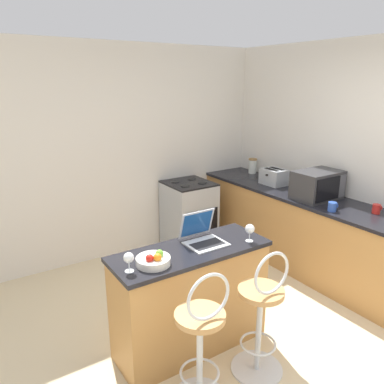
# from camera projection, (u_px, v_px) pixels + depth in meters

# --- Properties ---
(ground_plane) EXTENTS (20.00, 20.00, 0.00)m
(ground_plane) POSITION_uv_depth(u_px,v_px,m) (259.00, 371.00, 2.90)
(ground_plane) COLOR beige
(wall_back) EXTENTS (12.00, 0.06, 2.60)m
(wall_back) POSITION_uv_depth(u_px,v_px,m) (119.00, 153.00, 4.60)
(wall_back) COLOR silver
(wall_back) RESTS_ON ground_plane
(breakfast_bar) EXTENTS (1.29, 0.49, 0.89)m
(breakfast_bar) POSITION_uv_depth(u_px,v_px,m) (191.00, 298.00, 3.07)
(breakfast_bar) COLOR #B27C42
(breakfast_bar) RESTS_ON ground_plane
(counter_right) EXTENTS (0.67, 3.09, 0.89)m
(counter_right) POSITION_uv_depth(u_px,v_px,m) (303.00, 231.00, 4.45)
(counter_right) COLOR #B27C42
(counter_right) RESTS_ON ground_plane
(bar_stool_near) EXTENTS (0.40, 0.40, 1.04)m
(bar_stool_near) POSITION_uv_depth(u_px,v_px,m) (201.00, 343.00, 2.48)
(bar_stool_near) COLOR silver
(bar_stool_near) RESTS_ON ground_plane
(bar_stool_far) EXTENTS (0.40, 0.40, 1.04)m
(bar_stool_far) POSITION_uv_depth(u_px,v_px,m) (261.00, 316.00, 2.76)
(bar_stool_far) COLOR silver
(bar_stool_far) RESTS_ON ground_plane
(laptop) EXTENTS (0.31, 0.30, 0.25)m
(laptop) POSITION_uv_depth(u_px,v_px,m) (202.00, 235.00, 3.05)
(laptop) COLOR #B7BABF
(laptop) RESTS_ON breakfast_bar
(microwave) EXTENTS (0.53, 0.36, 0.32)m
(microwave) POSITION_uv_depth(u_px,v_px,m) (318.00, 185.00, 4.15)
(microwave) COLOR #2D2D30
(microwave) RESTS_ON counter_right
(toaster) EXTENTS (0.25, 0.31, 0.20)m
(toaster) POSITION_uv_depth(u_px,v_px,m) (274.00, 177.00, 4.73)
(toaster) COLOR #9EA3A8
(toaster) RESTS_ON counter_right
(stove_range) EXTENTS (0.57, 0.61, 0.90)m
(stove_range) POSITION_uv_depth(u_px,v_px,m) (189.00, 215.00, 4.98)
(stove_range) COLOR #9EA3A8
(stove_range) RESTS_ON ground_plane
(wine_glass_tall) EXTENTS (0.08, 0.08, 0.15)m
(wine_glass_tall) POSITION_uv_depth(u_px,v_px,m) (250.00, 229.00, 3.05)
(wine_glass_tall) COLOR silver
(wine_glass_tall) RESTS_ON breakfast_bar
(mug_blue) EXTENTS (0.10, 0.08, 0.09)m
(mug_blue) POSITION_uv_depth(u_px,v_px,m) (332.00, 207.00, 3.78)
(mug_blue) COLOR #2D51AD
(mug_blue) RESTS_ON counter_right
(storage_jar) EXTENTS (0.12, 0.12, 0.21)m
(storage_jar) POSITION_uv_depth(u_px,v_px,m) (253.00, 166.00, 5.31)
(storage_jar) COLOR silver
(storage_jar) RESTS_ON counter_right
(mug_red) EXTENTS (0.10, 0.08, 0.09)m
(mug_red) POSITION_uv_depth(u_px,v_px,m) (377.00, 209.00, 3.72)
(mug_red) COLOR red
(mug_red) RESTS_ON counter_right
(fruit_bowl) EXTENTS (0.25, 0.25, 0.10)m
(fruit_bowl) POSITION_uv_depth(u_px,v_px,m) (154.00, 260.00, 2.68)
(fruit_bowl) COLOR silver
(fruit_bowl) RESTS_ON breakfast_bar
(wine_glass_short) EXTENTS (0.07, 0.07, 0.14)m
(wine_glass_short) POSITION_uv_depth(u_px,v_px,m) (129.00, 258.00, 2.56)
(wine_glass_short) COLOR silver
(wine_glass_short) RESTS_ON breakfast_bar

